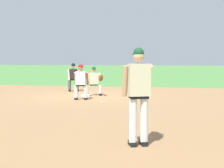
{
  "coord_description": "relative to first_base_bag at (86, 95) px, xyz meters",
  "views": [
    {
      "loc": [
        -13.46,
        -3.55,
        1.63
      ],
      "look_at": [
        -5.36,
        -2.13,
        0.99
      ],
      "focal_mm": 50.0,
      "sensor_mm": 36.0,
      "label": 1
    }
  ],
  "objects": [
    {
      "name": "infield_dirt_patch",
      "position": [
        -3.83,
        -1.52,
        -0.04
      ],
      "size": [
        18.0,
        18.0,
        0.01
      ],
      "primitive_type": "cube",
      "color": "#9E754C",
      "rests_on": "ground"
    },
    {
      "name": "ground_plane",
      "position": [
        0.0,
        0.0,
        -0.04
      ],
      "size": [
        160.0,
        160.0,
        0.0
      ],
      "primitive_type": "plane",
      "color": "#518942"
    },
    {
      "name": "umpire",
      "position": [
        2.07,
        1.21,
        0.75
      ],
      "size": [
        0.59,
        0.67,
        1.46
      ],
      "color": "black",
      "rests_on": "ground"
    },
    {
      "name": "baserunner",
      "position": [
        -1.2,
        -0.1,
        0.75
      ],
      "size": [
        0.47,
        0.62,
        1.46
      ],
      "color": "black",
      "rests_on": "ground"
    },
    {
      "name": "pitcher",
      "position": [
        -7.62,
        -3.04,
        1.01
      ],
      "size": [
        0.82,
        0.6,
        1.86
      ],
      "color": "black",
      "rests_on": "ground"
    },
    {
      "name": "first_base_bag",
      "position": [
        0.0,
        0.0,
        0.0
      ],
      "size": [
        0.38,
        0.38,
        0.09
      ],
      "primitive_type": "cube",
      "color": "white",
      "rests_on": "ground"
    },
    {
      "name": "first_baseman",
      "position": [
        0.3,
        -0.32,
        0.69
      ],
      "size": [
        0.85,
        0.94,
        1.34
      ],
      "color": "black",
      "rests_on": "ground"
    },
    {
      "name": "baseball",
      "position": [
        -2.12,
        -1.17,
        -0.01
      ],
      "size": [
        0.07,
        0.07,
        0.07
      ],
      "primitive_type": "sphere",
      "color": "white",
      "rests_on": "ground"
    }
  ]
}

